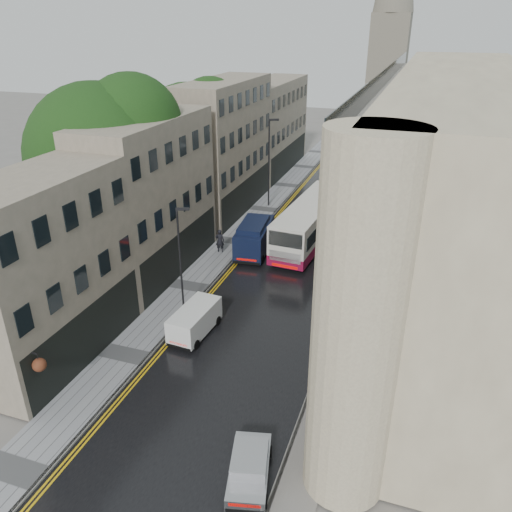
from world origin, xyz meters
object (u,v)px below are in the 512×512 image
Objects in this scene: cream_bus at (281,235)px; pedestrian at (220,241)px; white_lorry at (354,191)px; navy_van at (236,244)px; white_van at (171,330)px; tree_far at (189,148)px; tree_near at (102,179)px; silver_hatchback at (228,491)px; lamp_post_near at (180,263)px; lamp_post_far at (269,164)px.

pedestrian is (-4.68, -1.22, -0.65)m from cream_bus.
white_lorry reaches higher than navy_van.
tree_far is at bearing 116.40° from white_van.
cream_bus is at bearing -117.07° from white_lorry.
tree_near is at bearing 30.79° from pedestrian.
lamp_post_near is (-7.72, 11.86, 2.93)m from silver_hatchback.
lamp_post_far reaches higher than silver_hatchback.
silver_hatchback is 22.96m from pedestrian.
tree_near is 18.40m from lamp_post_far.
silver_hatchback is 1.83× the size of pedestrian.
silver_hatchback is at bearing -45.79° from tree_near.
navy_van is at bearing 95.95° from white_van.
white_lorry is at bearing 74.96° from cream_bus.
pedestrian is (-9.07, 21.08, 0.40)m from silver_hatchback.
white_van is (-6.42, -24.61, -1.36)m from white_lorry.
pedestrian is 0.23× the size of lamp_post_far.
tree_near reaches higher than lamp_post_near.
lamp_post_far is at bearing 31.16° from tree_far.
cream_bus reaches higher than pedestrian.
white_lorry is (14.99, 17.46, -4.69)m from tree_near.
tree_far is 2.28× the size of navy_van.
tree_far is 13.49m from cream_bus.
tree_far reaches higher than white_van.
tree_near is at bearing -138.59° from white_lorry.
pedestrian is at bearing -161.30° from cream_bus.
tree_near is at bearing -91.32° from tree_far.
white_lorry is 1.01× the size of lamp_post_far.
pedestrian is (-2.11, 12.27, 0.18)m from white_van.
white_lorry reaches higher than silver_hatchback.
cream_bus is 11.78m from white_lorry.
tree_near is 10.73m from navy_van.
tree_near is 1.11× the size of cream_bus.
white_van is at bearing -67.69° from tree_far.
navy_van is at bearing -139.09° from cream_bus.
lamp_post_near is at bearing -111.53° from lamp_post_far.
tree_far is at bearing -171.05° from white_lorry.
lamp_post_far is at bearing 116.55° from cream_bus.
white_lorry is at bearing 56.69° from navy_van.
cream_bus is at bearing -173.05° from pedestrian.
cream_bus is 1.49× the size of lamp_post_far.
tree_far is 1.48× the size of lamp_post_far.
navy_van is at bearing -48.25° from tree_far.
white_van is (8.57, -7.15, -6.05)m from tree_near.
pedestrian is 12.23m from lamp_post_far.
navy_van is 2.03m from pedestrian.
white_lorry is 22.77m from lamp_post_near.
white_van reaches higher than silver_hatchback.
tree_near is 23.49m from white_lorry.
white_lorry is at bearing 16.89° from tree_far.
lamp_post_near is (1.35, -9.22, 2.53)m from pedestrian.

